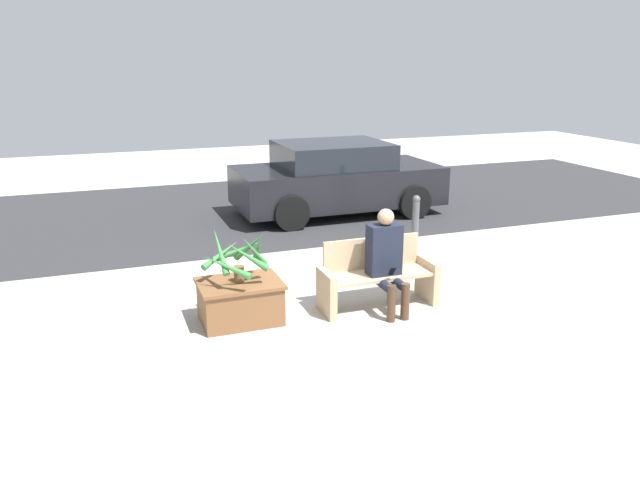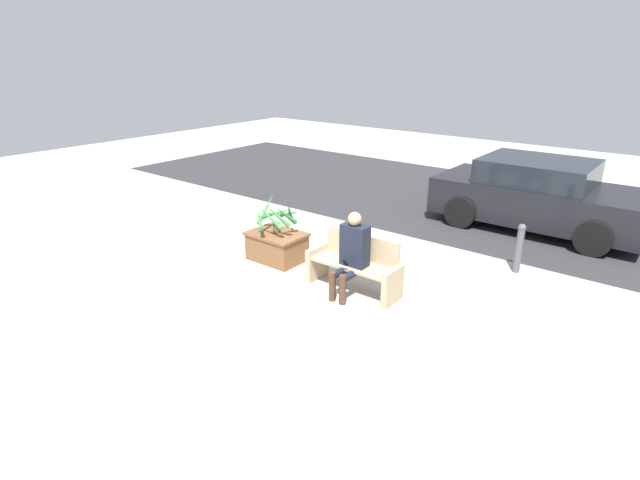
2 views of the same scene
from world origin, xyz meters
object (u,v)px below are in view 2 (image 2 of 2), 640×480
Objects in this scene: bench at (355,265)px; parked_car at (538,195)px; person_seated at (352,251)px; potted_plant at (277,215)px; bollard_post at (519,247)px; planter_box at (277,245)px.

parked_car is at bearing 74.48° from bench.
person_seated is at bearing -75.06° from bench.
bollard_post is (3.39, 2.05, -0.39)m from potted_plant.
person_seated is 0.32× the size of parked_car.
planter_box is 0.55m from potted_plant.
bollard_post is (1.67, 2.33, -0.25)m from person_seated.
person_seated is 4.89m from parked_car.
parked_car reaches higher than person_seated.
bollard_post is at bearing -79.59° from parked_car.
bench is at bearing -3.72° from planter_box.
potted_plant is (0.01, 0.00, 0.55)m from planter_box.
bollard_post is at bearing 31.15° from potted_plant.
bollard_post is at bearing 31.05° from planter_box.
person_seated is (0.04, -0.16, 0.29)m from bench.
bench is 1.53× the size of planter_box.
planter_box is at bearing -179.00° from potted_plant.
person_seated is at bearing -9.01° from potted_plant.
bollard_post is at bearing 51.62° from bench.
bench is 1.70m from planter_box.
planter_box is (-1.74, 0.27, -0.42)m from person_seated.
parked_car is at bearing 100.41° from bollard_post.
potted_plant reaches higher than bollard_post.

